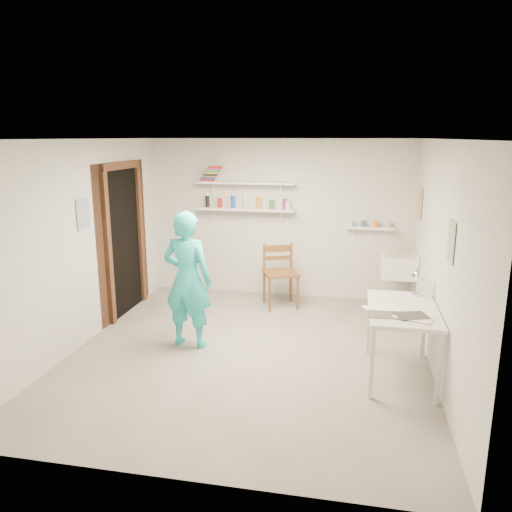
% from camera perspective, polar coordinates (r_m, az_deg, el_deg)
% --- Properties ---
extents(floor, '(4.00, 4.50, 0.02)m').
position_cam_1_polar(floor, '(5.87, -0.77, -11.03)').
color(floor, slate).
rests_on(floor, ground).
extents(ceiling, '(4.00, 4.50, 0.02)m').
position_cam_1_polar(ceiling, '(5.34, -0.85, 13.33)').
color(ceiling, silver).
rests_on(ceiling, wall_back).
extents(wall_back, '(4.00, 0.02, 2.40)m').
position_cam_1_polar(wall_back, '(7.66, 2.69, 4.28)').
color(wall_back, silver).
rests_on(wall_back, ground).
extents(wall_front, '(4.00, 0.02, 2.40)m').
position_cam_1_polar(wall_front, '(3.39, -8.79, -7.85)').
color(wall_front, silver).
rests_on(wall_front, ground).
extents(wall_left, '(0.02, 4.50, 2.40)m').
position_cam_1_polar(wall_left, '(6.20, -19.30, 1.34)').
color(wall_left, silver).
rests_on(wall_left, ground).
extents(wall_right, '(0.02, 4.50, 2.40)m').
position_cam_1_polar(wall_right, '(5.44, 20.39, -0.38)').
color(wall_right, silver).
rests_on(wall_right, ground).
extents(doorway_recess, '(0.02, 0.90, 2.00)m').
position_cam_1_polar(doorway_recess, '(7.14, -14.84, 1.52)').
color(doorway_recess, black).
rests_on(doorway_recess, wall_left).
extents(corridor_box, '(1.40, 1.50, 2.10)m').
position_cam_1_polar(corridor_box, '(7.46, -19.78, 2.08)').
color(corridor_box, brown).
rests_on(corridor_box, ground).
extents(door_lintel, '(0.06, 1.05, 0.10)m').
position_cam_1_polar(door_lintel, '(7.00, -15.21, 9.96)').
color(door_lintel, brown).
rests_on(door_lintel, wall_left).
extents(door_jamb_near, '(0.06, 0.10, 2.00)m').
position_cam_1_polar(door_jamb_near, '(6.69, -16.53, 0.64)').
color(door_jamb_near, brown).
rests_on(door_jamb_near, ground).
extents(door_jamb_far, '(0.06, 0.10, 2.00)m').
position_cam_1_polar(door_jamb_far, '(7.57, -13.07, 2.30)').
color(door_jamb_far, brown).
rests_on(door_jamb_far, ground).
extents(shelf_lower, '(1.50, 0.22, 0.03)m').
position_cam_1_polar(shelf_lower, '(7.60, -1.19, 5.36)').
color(shelf_lower, white).
rests_on(shelf_lower, wall_back).
extents(shelf_upper, '(1.50, 0.22, 0.03)m').
position_cam_1_polar(shelf_upper, '(7.56, -1.20, 8.37)').
color(shelf_upper, white).
rests_on(shelf_upper, wall_back).
extents(ledge_shelf, '(0.70, 0.14, 0.03)m').
position_cam_1_polar(ledge_shelf, '(7.51, 12.84, 3.15)').
color(ledge_shelf, white).
rests_on(ledge_shelf, wall_back).
extents(poster_left, '(0.01, 0.28, 0.36)m').
position_cam_1_polar(poster_left, '(6.17, -19.14, 4.60)').
color(poster_left, '#334C7F').
rests_on(poster_left, wall_left).
extents(poster_right_a, '(0.01, 0.34, 0.42)m').
position_cam_1_polar(poster_right_a, '(7.13, 18.24, 5.77)').
color(poster_right_a, '#995933').
rests_on(poster_right_a, wall_right).
extents(poster_right_b, '(0.01, 0.30, 0.38)m').
position_cam_1_polar(poster_right_b, '(4.84, 21.41, 1.54)').
color(poster_right_b, '#3F724C').
rests_on(poster_right_b, wall_right).
extents(belfast_sink, '(0.48, 0.60, 0.30)m').
position_cam_1_polar(belfast_sink, '(7.16, 15.95, -0.97)').
color(belfast_sink, white).
rests_on(belfast_sink, wall_right).
extents(man, '(0.63, 0.46, 1.62)m').
position_cam_1_polar(man, '(5.84, -7.83, -2.70)').
color(man, '#26C0C2').
rests_on(man, ground).
extents(wall_clock, '(0.29, 0.07, 0.29)m').
position_cam_1_polar(wall_clock, '(5.98, -7.48, 0.36)').
color(wall_clock, beige).
rests_on(wall_clock, man).
extents(wooden_chair, '(0.60, 0.59, 1.01)m').
position_cam_1_polar(wooden_chair, '(7.22, 2.84, -1.96)').
color(wooden_chair, brown).
rests_on(wooden_chair, ground).
extents(work_table, '(0.68, 1.13, 0.75)m').
position_cam_1_polar(work_table, '(5.38, 16.18, -9.47)').
color(work_table, silver).
rests_on(work_table, ground).
extents(desk_lamp, '(0.14, 0.14, 0.14)m').
position_cam_1_polar(desk_lamp, '(5.63, 18.09, -2.15)').
color(desk_lamp, silver).
rests_on(desk_lamp, work_table).
extents(spray_cans, '(1.26, 0.06, 0.17)m').
position_cam_1_polar(spray_cans, '(7.59, -1.19, 6.11)').
color(spray_cans, black).
rests_on(spray_cans, shelf_lower).
extents(book_stack, '(0.32, 0.14, 0.22)m').
position_cam_1_polar(book_stack, '(7.68, -5.13, 9.35)').
color(book_stack, red).
rests_on(book_stack, shelf_upper).
extents(ledge_pots, '(0.48, 0.07, 0.09)m').
position_cam_1_polar(ledge_pots, '(7.50, 12.86, 3.60)').
color(ledge_pots, silver).
rests_on(ledge_pots, ledge_shelf).
extents(papers, '(0.30, 0.22, 0.02)m').
position_cam_1_polar(papers, '(5.24, 16.45, -5.61)').
color(papers, silver).
rests_on(papers, work_table).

